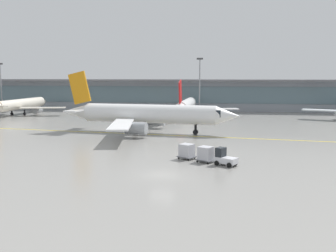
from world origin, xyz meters
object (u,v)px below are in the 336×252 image
at_px(taxiing_regional_jet, 147,114).
at_px(cargo_dolly_lead, 206,154).
at_px(apron_light_mast_1, 200,83).
at_px(gate_airplane_0, 21,104).
at_px(gate_airplane_1, 186,105).
at_px(baggage_tug, 224,158).
at_px(apron_light_mast_0, 1,84).
at_px(cargo_dolly_trailing, 187,151).

relative_size(taxiing_regional_jet, cargo_dolly_lead, 13.37).
bearing_deg(taxiing_regional_jet, apron_light_mast_1, 85.89).
relative_size(gate_airplane_0, apron_light_mast_1, 1.82).
distance_m(gate_airplane_1, cargo_dolly_lead, 53.01).
height_order(gate_airplane_1, baggage_tug, gate_airplane_1).
height_order(gate_airplane_1, cargo_dolly_lead, gate_airplane_1).
relative_size(baggage_tug, apron_light_mast_0, 0.20).
bearing_deg(apron_light_mast_1, apron_light_mast_0, 178.87).
distance_m(taxiing_regional_jet, apron_light_mast_1, 40.69).
bearing_deg(cargo_dolly_lead, gate_airplane_1, 128.71).
bearing_deg(cargo_dolly_trailing, cargo_dolly_lead, 0.00).
bearing_deg(gate_airplane_1, apron_light_mast_0, 80.84).
bearing_deg(cargo_dolly_lead, baggage_tug, -0.00).
height_order(baggage_tug, apron_light_mast_1, apron_light_mast_1).
distance_m(gate_airplane_0, gate_airplane_1, 45.64).
xyz_separation_m(gate_airplane_1, baggage_tug, (9.52, -53.86, -2.04)).
relative_size(taxiing_regional_jet, cargo_dolly_trailing, 13.37).
bearing_deg(gate_airplane_1, taxiing_regional_jet, 172.72).
distance_m(gate_airplane_0, apron_light_mast_1, 50.25).
bearing_deg(gate_airplane_1, gate_airplane_0, 94.00).
relative_size(gate_airplane_1, cargo_dolly_lead, 11.23).
distance_m(gate_airplane_0, baggage_tug, 75.87).
relative_size(gate_airplane_1, baggage_tug, 9.99).
height_order(gate_airplane_0, gate_airplane_1, gate_airplane_1).
xyz_separation_m(gate_airplane_0, taxiing_regional_jet, (40.91, -27.66, 0.64)).
xyz_separation_m(gate_airplane_1, cargo_dolly_lead, (7.22, -52.48, -1.88)).
height_order(baggage_tug, cargo_dolly_lead, baggage_tug).
height_order(cargo_dolly_trailing, apron_light_mast_1, apron_light_mast_1).
distance_m(taxiing_regional_jet, baggage_tug, 28.39).
distance_m(cargo_dolly_trailing, apron_light_mast_1, 61.72).
relative_size(cargo_dolly_lead, apron_light_mast_1, 0.17).
relative_size(apron_light_mast_0, apron_light_mast_1, 0.93).
xyz_separation_m(gate_airplane_0, baggage_tug, (55.12, -52.10, -1.95)).
relative_size(gate_airplane_0, apron_light_mast_0, 1.96).
bearing_deg(gate_airplane_0, cargo_dolly_lead, -130.97).
xyz_separation_m(cargo_dolly_trailing, apron_light_mast_0, (-63.97, 62.45, 6.95)).
distance_m(baggage_tug, cargo_dolly_lead, 2.68).
bearing_deg(apron_light_mast_1, baggage_tug, -84.06).
bearing_deg(cargo_dolly_trailing, apron_light_mast_0, 166.56).
distance_m(taxiing_regional_jet, cargo_dolly_trailing, 23.67).
height_order(cargo_dolly_trailing, apron_light_mast_0, apron_light_mast_0).
distance_m(gate_airplane_1, baggage_tug, 54.73).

